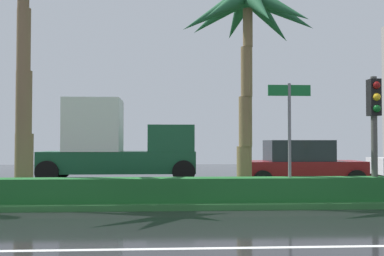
{
  "coord_description": "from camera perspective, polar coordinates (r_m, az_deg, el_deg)",
  "views": [
    {
      "loc": [
        -1.95,
        -5.37,
        1.65
      ],
      "look_at": [
        -0.84,
        13.33,
        2.21
      ],
      "focal_mm": 44.4,
      "sensor_mm": 36.0,
      "label": 1
    }
  ],
  "objects": [
    {
      "name": "median_hedge",
      "position": [
        12.19,
        5.86,
        -7.35
      ],
      "size": [
        76.5,
        0.7,
        0.6
      ],
      "color": "#1E6028",
      "rests_on": "median_strip"
    },
    {
      "name": "near_lane_divider_stripe",
      "position": [
        7.8,
        11.49,
        -13.86
      ],
      "size": [
        81.0,
        0.14,
        0.01
      ],
      "primitive_type": "cube",
      "color": "white",
      "rests_on": "ground_plane"
    },
    {
      "name": "palm_tree_centre_left",
      "position": [
        13.56,
        6.68,
        12.77
      ],
      "size": [
        3.9,
        3.89,
        6.07
      ],
      "color": "olive",
      "rests_on": "median_strip"
    },
    {
      "name": "car_in_traffic_second",
      "position": [
        17.85,
        12.97,
        -4.31
      ],
      "size": [
        4.3,
        2.02,
        1.72
      ],
      "color": "maroon",
      "rests_on": "ground_plane"
    },
    {
      "name": "median_strip",
      "position": [
        13.6,
        4.91,
        -8.35
      ],
      "size": [
        85.5,
        4.0,
        0.15
      ],
      "primitive_type": "cube",
      "color": "#2D6B33",
      "rests_on": "ground_plane"
    },
    {
      "name": "street_name_sign",
      "position": [
        12.33,
        11.63,
        0.32
      ],
      "size": [
        1.1,
        0.08,
        3.0
      ],
      "color": "slate",
      "rests_on": "median_strip"
    },
    {
      "name": "box_truck_lead",
      "position": [
        20.33,
        -9.0,
        -1.98
      ],
      "size": [
        6.4,
        2.64,
        3.46
      ],
      "color": "#195133",
      "rests_on": "ground_plane"
    },
    {
      "name": "ground_plane",
      "position": [
        14.6,
        4.34,
        -8.39
      ],
      "size": [
        90.0,
        42.0,
        0.1
      ],
      "primitive_type": "cube",
      "color": "black"
    },
    {
      "name": "traffic_signal_median_right",
      "position": [
        13.25,
        21.05,
        1.49
      ],
      "size": [
        0.28,
        0.43,
        3.22
      ],
      "color": "#4C4C47",
      "rests_on": "median_strip"
    }
  ]
}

